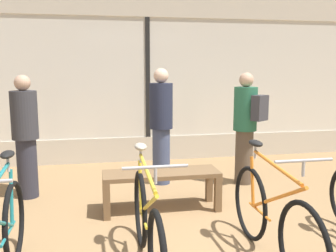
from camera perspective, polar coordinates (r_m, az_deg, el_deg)
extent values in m
plane|color=#99754C|center=(3.82, 4.57, -17.89)|extent=(24.00, 24.00, 0.00)
cube|color=beige|center=(7.00, -3.04, -3.41)|extent=(12.00, 0.08, 0.45)
cube|color=silver|center=(6.84, -3.13, 7.29)|extent=(12.00, 0.04, 2.15)
cube|color=black|center=(6.82, -3.10, 7.28)|extent=(0.08, 0.02, 2.15)
torus|color=black|center=(3.70, -22.40, -13.32)|extent=(0.05, 0.73, 0.73)
cylinder|color=#1E7A7F|center=(3.58, -22.76, -9.99)|extent=(0.03, 0.11, 0.49)
cylinder|color=#1E7A7F|center=(3.48, -23.20, -14.78)|extent=(0.03, 0.48, 0.03)
cylinder|color=#B2B2B7|center=(3.46, -23.20, -5.32)|extent=(0.02, 0.02, 0.14)
ellipsoid|color=black|center=(3.44, -23.29, -4.02)|extent=(0.11, 0.22, 0.06)
torus|color=black|center=(3.71, -4.24, -12.44)|extent=(0.05, 0.74, 0.74)
cylinder|color=gold|center=(3.12, -3.09, -11.97)|extent=(0.03, 0.95, 0.51)
cylinder|color=gold|center=(3.60, -4.21, -9.11)|extent=(0.03, 0.11, 0.49)
cylinder|color=gold|center=(3.06, -3.21, -6.96)|extent=(0.03, 0.88, 0.10)
cylinder|color=gold|center=(3.50, -3.79, -13.80)|extent=(0.03, 0.46, 0.03)
cylinder|color=#B2B2B7|center=(3.47, -4.19, -4.44)|extent=(0.02, 0.02, 0.14)
ellipsoid|color=#B2A893|center=(3.46, -4.20, -3.15)|extent=(0.11, 0.22, 0.06)
cylinder|color=#B2B2B7|center=(2.62, -1.93, -7.55)|extent=(0.02, 0.02, 0.12)
cylinder|color=#ADADB2|center=(2.60, -1.93, -6.28)|extent=(0.46, 0.02, 0.02)
torus|color=black|center=(3.93, 12.38, -11.39)|extent=(0.04, 0.74, 0.74)
torus|color=black|center=(3.12, 19.88, -17.29)|extent=(0.04, 0.74, 0.74)
cylinder|color=orange|center=(3.39, 16.13, -10.53)|extent=(0.03, 0.93, 0.51)
cylinder|color=orange|center=(3.82, 12.74, -8.20)|extent=(0.03, 0.11, 0.49)
cylinder|color=orange|center=(3.34, 16.10, -5.91)|extent=(0.03, 0.85, 0.10)
cylinder|color=orange|center=(3.74, 13.76, -12.50)|extent=(0.03, 0.45, 0.03)
cylinder|color=#B2B2B7|center=(3.70, 13.15, -3.78)|extent=(0.02, 0.02, 0.14)
ellipsoid|color=black|center=(3.69, 13.20, -2.57)|extent=(0.11, 0.22, 0.06)
cylinder|color=#B2B2B7|center=(2.96, 19.92, -6.11)|extent=(0.02, 0.02, 0.12)
cylinder|color=#ADADB2|center=(2.94, 19.98, -4.98)|extent=(0.46, 0.02, 0.02)
cube|color=brown|center=(4.54, -1.05, -7.27)|extent=(1.40, 0.44, 0.05)
cube|color=brown|center=(4.38, -9.33, -11.29)|extent=(0.08, 0.08, 0.43)
cube|color=brown|center=(4.60, 7.62, -10.26)|extent=(0.08, 0.08, 0.43)
cube|color=brown|center=(4.72, -9.46, -9.79)|extent=(0.08, 0.08, 0.43)
cube|color=brown|center=(4.92, 6.28, -8.93)|extent=(0.08, 0.08, 0.43)
cylinder|color=brown|center=(5.70, 11.49, -4.63)|extent=(0.36, 0.36, 0.80)
cylinder|color=#286647|center=(5.58, 11.72, 2.58)|extent=(0.47, 0.47, 0.64)
sphere|color=tan|center=(5.55, 11.85, 6.91)|extent=(0.21, 0.21, 0.21)
cube|color=#38383D|center=(5.44, 13.81, 2.69)|extent=(0.28, 0.25, 0.36)
cylinder|color=#2D2D38|center=(5.33, -20.64, -6.02)|extent=(0.32, 0.32, 0.79)
cylinder|color=#333338|center=(5.20, -21.07, 1.57)|extent=(0.42, 0.42, 0.63)
sphere|color=tan|center=(5.17, -21.32, 6.15)|extent=(0.21, 0.21, 0.21)
cube|color=#38383D|center=(5.44, -21.35, 2.18)|extent=(0.27, 0.20, 0.36)
cylinder|color=#424C6B|center=(5.58, -1.00, -4.57)|extent=(0.32, 0.32, 0.83)
cylinder|color=#23283D|center=(5.46, -1.02, 3.08)|extent=(0.42, 0.42, 0.66)
sphere|color=beige|center=(5.43, -1.04, 7.68)|extent=(0.22, 0.22, 0.22)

